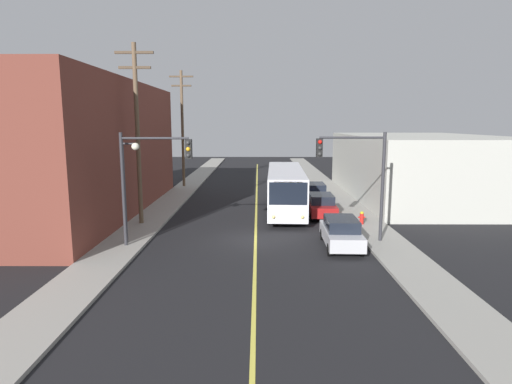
# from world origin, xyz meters

# --- Properties ---
(ground_plane) EXTENTS (120.00, 120.00, 0.00)m
(ground_plane) POSITION_xyz_m (0.00, 0.00, 0.00)
(ground_plane) COLOR black
(sidewalk_left) EXTENTS (2.50, 90.00, 0.15)m
(sidewalk_left) POSITION_xyz_m (-7.25, 10.00, 0.07)
(sidewalk_left) COLOR gray
(sidewalk_left) RESTS_ON ground
(sidewalk_right) EXTENTS (2.50, 90.00, 0.15)m
(sidewalk_right) POSITION_xyz_m (7.25, 10.00, 0.07)
(sidewalk_right) COLOR gray
(sidewalk_right) RESTS_ON ground
(lane_stripe_center) EXTENTS (0.16, 60.00, 0.01)m
(lane_stripe_center) POSITION_xyz_m (0.00, 15.00, 0.01)
(lane_stripe_center) COLOR #D8CC4C
(lane_stripe_center) RESTS_ON ground
(building_left_brick) EXTENTS (10.00, 23.74, 9.58)m
(building_left_brick) POSITION_xyz_m (-13.49, 7.28, 4.79)
(building_left_brick) COLOR brown
(building_left_brick) RESTS_ON ground
(building_right_warehouse) EXTENTS (12.00, 20.38, 5.54)m
(building_right_warehouse) POSITION_xyz_m (14.50, 14.05, 2.77)
(building_right_warehouse) COLOR #B2B2A8
(building_right_warehouse) RESTS_ON ground
(city_bus) EXTENTS (2.98, 12.23, 3.20)m
(city_bus) POSITION_xyz_m (2.20, 8.02, 1.82)
(city_bus) COLOR silver
(city_bus) RESTS_ON ground
(parked_car_silver) EXTENTS (1.92, 4.45, 1.62)m
(parked_car_silver) POSITION_xyz_m (4.60, -1.48, 0.84)
(parked_car_silver) COLOR #B7B7BC
(parked_car_silver) RESTS_ON ground
(parked_car_red) EXTENTS (1.87, 4.43, 1.62)m
(parked_car_red) POSITION_xyz_m (4.63, 6.18, 0.84)
(parked_car_red) COLOR maroon
(parked_car_red) RESTS_ON ground
(parked_car_blue) EXTENTS (1.87, 4.43, 1.62)m
(parked_car_blue) POSITION_xyz_m (4.88, 11.66, 0.84)
(parked_car_blue) COLOR navy
(parked_car_blue) RESTS_ON ground
(utility_pole_near) EXTENTS (2.40, 0.28, 11.37)m
(utility_pole_near) POSITION_xyz_m (-7.51, 3.56, 6.36)
(utility_pole_near) COLOR brown
(utility_pole_near) RESTS_ON sidewalk_left
(utility_pole_mid) EXTENTS (2.40, 0.28, 11.64)m
(utility_pole_mid) POSITION_xyz_m (-7.57, 20.14, 6.50)
(utility_pole_mid) COLOR brown
(utility_pole_mid) RESTS_ON sidewalk_left
(traffic_signal_left_corner) EXTENTS (3.75, 0.48, 6.00)m
(traffic_signal_left_corner) POSITION_xyz_m (-5.41, -1.60, 4.30)
(traffic_signal_left_corner) COLOR #2D2D33
(traffic_signal_left_corner) RESTS_ON sidewalk_left
(traffic_signal_right_corner) EXTENTS (3.75, 0.48, 6.00)m
(traffic_signal_right_corner) POSITION_xyz_m (5.41, -0.63, 4.30)
(traffic_signal_right_corner) COLOR #2D2D33
(traffic_signal_right_corner) RESTS_ON sidewalk_right
(street_lamp_left) EXTENTS (0.98, 0.40, 5.50)m
(street_lamp_left) POSITION_xyz_m (-6.83, -1.12, 3.74)
(street_lamp_left) COLOR #38383D
(street_lamp_left) RESTS_ON sidewalk_left
(fire_hydrant) EXTENTS (0.44, 0.26, 0.84)m
(fire_hydrant) POSITION_xyz_m (6.85, 3.28, 0.58)
(fire_hydrant) COLOR red
(fire_hydrant) RESTS_ON sidewalk_right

